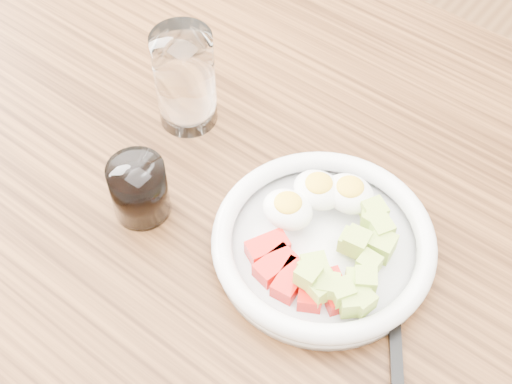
% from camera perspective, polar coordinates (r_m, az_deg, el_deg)
% --- Properties ---
extents(dining_table, '(1.50, 0.90, 0.77)m').
position_cam_1_polar(dining_table, '(0.89, 0.12, -5.81)').
color(dining_table, brown).
rests_on(dining_table, ground).
extents(bowl, '(0.24, 0.24, 0.06)m').
position_cam_1_polar(bowl, '(0.76, 5.46, -3.92)').
color(bowl, white).
rests_on(bowl, dining_table).
extents(fork, '(0.11, 0.16, 0.01)m').
position_cam_1_polar(fork, '(0.72, 11.22, -14.51)').
color(fork, black).
rests_on(fork, dining_table).
extents(water_glass, '(0.07, 0.07, 0.13)m').
position_cam_1_polar(water_glass, '(0.86, -5.70, 8.94)').
color(water_glass, white).
rests_on(water_glass, dining_table).
extents(coffee_glass, '(0.06, 0.06, 0.07)m').
position_cam_1_polar(coffee_glass, '(0.79, -9.32, 0.18)').
color(coffee_glass, white).
rests_on(coffee_glass, dining_table).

